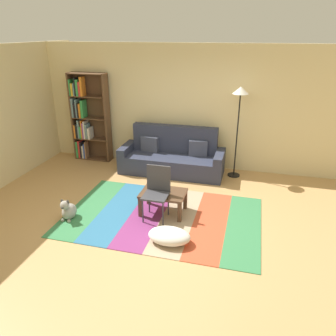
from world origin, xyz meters
TOP-DOWN VIEW (x-y plane):
  - ground_plane at (0.00, 0.00)m, footprint 14.00×14.00m
  - back_wall at (0.00, 2.55)m, footprint 6.80×0.10m
  - left_wall at (-3.40, 0.75)m, footprint 0.10×5.50m
  - rug at (0.08, 0.09)m, footprint 3.25×2.13m
  - couch at (-0.23, 2.02)m, footprint 2.26×0.80m
  - bookshelf at (-2.41, 2.31)m, footprint 0.90×0.28m
  - coffee_table at (0.06, 0.23)m, footprint 0.76×0.53m
  - pouf at (0.39, -0.60)m, footprint 0.64×0.42m
  - dog at (-1.41, -0.37)m, footprint 0.22×0.35m
  - standing_lamp at (1.13, 2.14)m, footprint 0.32×0.32m
  - tv_remote at (0.04, 0.23)m, footprint 0.10×0.16m
  - folding_chair at (0.00, 0.09)m, footprint 0.40×0.40m

SIDE VIEW (x-z plane):
  - ground_plane at x=0.00m, z-range 0.00..0.00m
  - rug at x=0.08m, z-range 0.00..0.01m
  - pouf at x=0.39m, z-range 0.01..0.23m
  - dog at x=-1.41m, z-range -0.04..0.36m
  - coffee_table at x=0.06m, z-range 0.13..0.52m
  - couch at x=-0.23m, z-range -0.16..0.84m
  - tv_remote at x=0.04m, z-range 0.39..0.41m
  - folding_chair at x=0.00m, z-range 0.08..0.98m
  - bookshelf at x=-2.41m, z-range -0.03..2.03m
  - back_wall at x=0.00m, z-range 0.00..2.70m
  - left_wall at x=-3.40m, z-range 0.00..2.70m
  - standing_lamp at x=1.13m, z-range 0.64..2.55m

